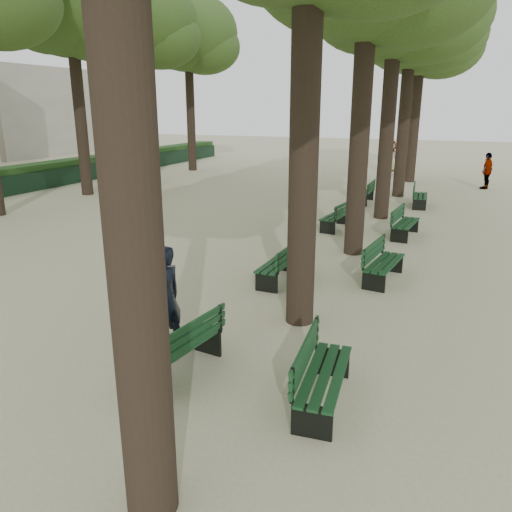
% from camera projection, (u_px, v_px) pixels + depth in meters
% --- Properties ---
extents(ground, '(120.00, 120.00, 0.00)m').
position_uv_depth(ground, '(143.00, 382.00, 7.46)').
color(ground, '#BCB78E').
rests_on(ground, ground).
extents(tree_central_4, '(6.00, 6.00, 9.95)m').
position_uv_depth(tree_central_4, '(413.00, 13.00, 20.66)').
color(tree_central_4, '#33261C').
rests_on(tree_central_4, ground).
extents(tree_central_5, '(6.00, 6.00, 9.95)m').
position_uv_depth(tree_central_5, '(423.00, 30.00, 25.10)').
color(tree_central_5, '#33261C').
rests_on(tree_central_5, ground).
extents(tree_far_3, '(6.00, 6.00, 10.45)m').
position_uv_depth(tree_far_3, '(69.00, 2.00, 20.98)').
color(tree_far_3, '#33261C').
rests_on(tree_far_3, ground).
extents(tree_far_4, '(6.00, 6.00, 10.45)m').
position_uv_depth(tree_far_4, '(139.00, 21.00, 25.42)').
color(tree_far_4, '#33261C').
rests_on(tree_far_4, ground).
extents(tree_far_5, '(6.00, 6.00, 10.45)m').
position_uv_depth(tree_far_5, '(188.00, 33.00, 29.85)').
color(tree_far_5, '#33261C').
rests_on(tree_far_5, ground).
extents(bench_left_0, '(0.81, 1.86, 0.92)m').
position_uv_depth(bench_left_0, '(177.00, 358.00, 7.60)').
color(bench_left_0, black).
rests_on(bench_left_0, ground).
extents(bench_left_1, '(0.61, 1.81, 0.92)m').
position_uv_depth(bench_left_1, '(279.00, 270.00, 11.68)').
color(bench_left_1, black).
rests_on(bench_left_1, ground).
extents(bench_left_2, '(0.78, 1.85, 0.92)m').
position_uv_depth(bench_left_2, '(336.00, 221.00, 16.68)').
color(bench_left_2, black).
rests_on(bench_left_2, ground).
extents(bench_left_3, '(0.57, 1.80, 0.92)m').
position_uv_depth(bench_left_3, '(364.00, 196.00, 21.21)').
color(bench_left_3, black).
rests_on(bench_left_3, ground).
extents(bench_right_0, '(0.72, 1.84, 0.92)m').
position_uv_depth(bench_right_0, '(323.00, 386.00, 6.84)').
color(bench_right_0, black).
rests_on(bench_right_0, ground).
extents(bench_right_1, '(0.79, 1.86, 0.92)m').
position_uv_depth(bench_right_1, '(384.00, 270.00, 11.69)').
color(bench_right_1, black).
rests_on(bench_right_1, ground).
extents(bench_right_2, '(0.75, 1.85, 0.92)m').
position_uv_depth(bench_right_2, '(405.00, 228.00, 15.65)').
color(bench_right_2, black).
rests_on(bench_right_2, ground).
extents(bench_right_3, '(0.69, 1.83, 0.92)m').
position_uv_depth(bench_right_3, '(420.00, 200.00, 20.39)').
color(bench_right_3, black).
rests_on(bench_right_3, ground).
extents(man_with_map, '(0.72, 0.80, 1.81)m').
position_uv_depth(man_with_map, '(165.00, 298.00, 8.24)').
color(man_with_map, black).
rests_on(man_with_map, ground).
extents(pedestrian_c, '(0.74, 1.11, 1.79)m').
position_uv_depth(pedestrian_c, '(487.00, 171.00, 24.58)').
color(pedestrian_c, '#262628').
rests_on(pedestrian_c, ground).
extents(pedestrian_b, '(0.68, 1.11, 1.64)m').
position_uv_depth(pedestrian_b, '(389.00, 161.00, 29.66)').
color(pedestrian_b, '#262628').
rests_on(pedestrian_b, ground).
extents(pedestrian_d, '(0.74, 1.01, 1.91)m').
position_uv_depth(pedestrian_d, '(391.00, 156.00, 31.34)').
color(pedestrian_d, '#262628').
rests_on(pedestrian_d, ground).
extents(fence, '(0.08, 42.00, 0.90)m').
position_uv_depth(fence, '(4.00, 187.00, 22.51)').
color(fence, black).
rests_on(fence, ground).
extents(building_far, '(12.00, 16.00, 7.00)m').
position_uv_depth(building_far, '(25.00, 112.00, 45.00)').
color(building_far, '#B7B2A3').
rests_on(building_far, ground).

